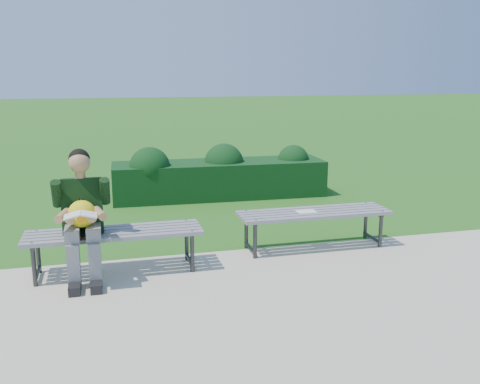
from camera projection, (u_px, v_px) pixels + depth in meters
The scene contains 7 objects.
ground at pixel (222, 253), 6.28m from camera, with size 80.00×80.00×0.00m.
walkway at pixel (266, 316), 4.62m from camera, with size 30.00×3.50×0.02m.
hedge at pixel (217, 175), 9.03m from camera, with size 3.58×1.00×0.90m.
bench_left at pixel (114, 236), 5.53m from camera, with size 1.80×0.50×0.46m.
bench_right at pixel (314, 216), 6.32m from camera, with size 1.80×0.50×0.46m.
seated_boy at pixel (82, 212), 5.30m from camera, with size 0.56×0.76×1.31m.
paper_sheet at pixel (306, 211), 6.28m from camera, with size 0.22×0.16×0.01m.
Camera 1 is at (-1.29, -5.83, 2.08)m, focal length 40.00 mm.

